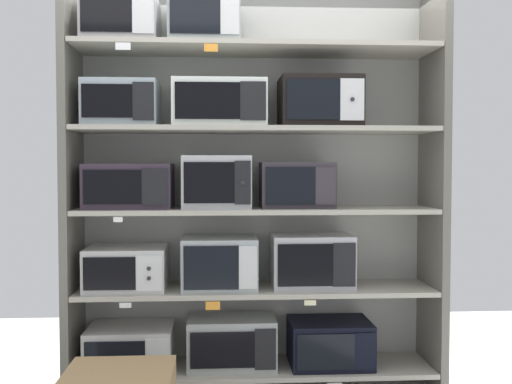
{
  "coord_description": "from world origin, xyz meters",
  "views": [
    {
      "loc": [
        -0.24,
        -3.86,
        1.43
      ],
      "look_at": [
        0.0,
        0.0,
        1.27
      ],
      "focal_mm": 42.96,
      "sensor_mm": 36.0,
      "label": 1
    }
  ],
  "objects": [
    {
      "name": "back_panel",
      "position": [
        0.0,
        0.26,
        1.41
      ],
      "size": [
        2.44,
        0.04,
        2.81
      ],
      "primitive_type": "cube",
      "color": "#B2B2AD",
      "rests_on": "ground"
    },
    {
      "name": "upright_left",
      "position": [
        -1.15,
        0.0,
        1.41
      ],
      "size": [
        0.05,
        0.48,
        2.81
      ],
      "primitive_type": "cube",
      "color": "#68645B",
      "rests_on": "ground"
    },
    {
      "name": "upright_right",
      "position": [
        1.15,
        0.0,
        1.41
      ],
      "size": [
        0.05,
        0.48,
        2.81
      ],
      "primitive_type": "cube",
      "color": "#68645B",
      "rests_on": "ground"
    },
    {
      "name": "shelf_0",
      "position": [
        0.0,
        0.0,
        0.14
      ],
      "size": [
        2.24,
        0.48,
        0.03
      ],
      "primitive_type": "cube",
      "color": "#ADA899",
      "rests_on": "ground"
    },
    {
      "name": "microwave_0",
      "position": [
        -0.79,
        -0.0,
        0.29
      ],
      "size": [
        0.53,
        0.43,
        0.27
      ],
      "color": "beige",
      "rests_on": "shelf_0"
    },
    {
      "name": "microwave_1",
      "position": [
        -0.16,
        -0.0,
        0.31
      ],
      "size": [
        0.56,
        0.35,
        0.32
      ],
      "color": "#A0A6A4",
      "rests_on": "shelf_0"
    },
    {
      "name": "microwave_2",
      "position": [
        0.48,
        -0.0,
        0.3
      ],
      "size": [
        0.52,
        0.4,
        0.29
      ],
      "color": "black",
      "rests_on": "shelf_0"
    },
    {
      "name": "shelf_1",
      "position": [
        0.0,
        0.0,
        0.65
      ],
      "size": [
        2.24,
        0.48,
        0.03
      ],
      "primitive_type": "cube",
      "color": "#ADA899"
    },
    {
      "name": "microwave_3",
      "position": [
        -0.81,
        -0.0,
        0.8
      ],
      "size": [
        0.49,
        0.43,
        0.27
      ],
      "color": "#BABAB8",
      "rests_on": "shelf_1"
    },
    {
      "name": "microwave_4",
      "position": [
        -0.23,
        -0.0,
        0.83
      ],
      "size": [
        0.47,
        0.42,
        0.32
      ],
      "color": "#9DA4A6",
      "rests_on": "shelf_1"
    },
    {
      "name": "microwave_5",
      "position": [
        0.36,
        -0.0,
        0.83
      ],
      "size": [
        0.51,
        0.36,
        0.33
      ],
      "color": "#B6B5BA",
      "rests_on": "shelf_1"
    },
    {
      "name": "price_tag_3",
      "position": [
        -0.79,
        -0.24,
        0.61
      ],
      "size": [
        0.07,
        0.0,
        0.03
      ],
      "primitive_type": "cube",
      "color": "white"
    },
    {
      "name": "price_tag_4",
      "position": [
        -0.27,
        -0.24,
        0.6
      ],
      "size": [
        0.09,
        0.0,
        0.05
      ],
      "primitive_type": "cube",
      "color": "orange"
    },
    {
      "name": "price_tag_5",
      "position": [
        0.31,
        -0.24,
        0.61
      ],
      "size": [
        0.07,
        0.0,
        0.03
      ],
      "primitive_type": "cube",
      "color": "beige"
    },
    {
      "name": "shelf_2",
      "position": [
        0.0,
        0.0,
        1.16
      ],
      "size": [
        2.24,
        0.48,
        0.03
      ],
      "primitive_type": "cube",
      "color": "#ADA899"
    },
    {
      "name": "microwave_6",
      "position": [
        -0.79,
        -0.0,
        1.31
      ],
      "size": [
        0.53,
        0.38,
        0.28
      ],
      "color": "#322734",
      "rests_on": "shelf_2"
    },
    {
      "name": "microwave_7",
      "position": [
        -0.25,
        -0.0,
        1.34
      ],
      "size": [
        0.43,
        0.38,
        0.33
      ],
      "color": "#B5B5BA",
      "rests_on": "shelf_2"
    },
    {
      "name": "microwave_8",
      "position": [
        0.26,
        -0.0,
        1.32
      ],
      "size": [
        0.46,
        0.34,
        0.29
      ],
      "color": "#322C34",
      "rests_on": "shelf_2"
    },
    {
      "name": "price_tag_6",
      "position": [
        -0.83,
        -0.24,
        1.12
      ],
      "size": [
        0.05,
        0.0,
        0.03
      ],
      "primitive_type": "cube",
      "color": "white"
    },
    {
      "name": "shelf_3",
      "position": [
        0.0,
        0.0,
        1.66
      ],
      "size": [
        2.24,
        0.48,
        0.03
      ],
      "primitive_type": "cube",
      "color": "#ADA899"
    },
    {
      "name": "microwave_9",
      "position": [
        -0.83,
        -0.0,
        1.82
      ],
      "size": [
        0.45,
        0.39,
        0.28
      ],
      "color": "#97A6AE",
      "rests_on": "shelf_3"
    },
    {
      "name": "microwave_10",
      "position": [
        -0.23,
        -0.0,
        1.82
      ],
      "size": [
        0.57,
        0.42,
        0.29
      ],
      "color": "silver",
      "rests_on": "shelf_3"
    },
    {
      "name": "microwave_11",
      "position": [
        0.4,
        -0.0,
        1.84
      ],
      "size": [
        0.5,
        0.42,
        0.31
      ],
      "color": "black",
      "rests_on": "shelf_3"
    },
    {
      "name": "shelf_4",
      "position": [
        0.0,
        0.0,
        2.17
      ],
      "size": [
        2.24,
        0.48,
        0.03
      ],
      "primitive_type": "cube",
      "color": "#ADA899"
    },
    {
      "name": "microwave_12",
      "position": [
        -0.83,
        -0.0,
        2.32
      ],
      "size": [
        0.45,
        0.4,
        0.28
      ],
      "color": "#A5A2A5",
      "rests_on": "shelf_4"
    },
    {
      "name": "microwave_13",
      "position": [
        -0.32,
        -0.0,
        2.34
      ],
      "size": [
        0.44,
        0.4,
        0.3
      ],
      "color": "#97A3A1",
      "rests_on": "shelf_4"
    },
    {
      "name": "price_tag_7",
      "position": [
        -0.79,
        -0.24,
        2.13
      ],
      "size": [
        0.09,
        0.0,
        0.04
      ],
      "primitive_type": "cube",
      "color": "white"
    },
    {
      "name": "price_tag_8",
      "position": [
        -0.28,
        -0.24,
        2.13
      ],
      "size": [
        0.08,
        0.0,
        0.05
      ],
      "primitive_type": "cube",
      "color": "orange"
    }
  ]
}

